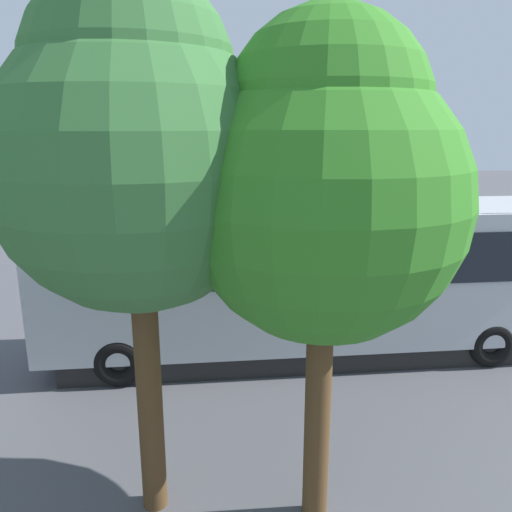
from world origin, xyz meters
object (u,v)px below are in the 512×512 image
tour_bus (302,281)px  parked_motorcycle_silver (434,293)px  spectator_left (331,269)px  tree_right (325,182)px  spectator_centre (298,273)px  spectator_far_right (231,273)px  spectator_right (263,270)px  stunt_motorcycle (201,243)px  traffic_cone (242,257)px  tree_centre (135,148)px  spectator_far_left (362,270)px

tour_bus → parked_motorcycle_silver: 4.79m
spectator_left → tree_right: size_ratio=0.29×
spectator_centre → spectator_far_right: (1.81, -0.05, 0.04)m
spectator_right → spectator_far_right: (0.89, 0.14, -0.02)m
spectator_left → stunt_motorcycle: (3.57, -3.67, -0.00)m
traffic_cone → tree_centre: bearing=79.7°
tree_right → spectator_right: bearing=-92.1°
spectator_right → parked_motorcycle_silver: bearing=170.7°
spectator_centre → tree_centre: 8.68m
parked_motorcycle_silver → stunt_motorcycle: size_ratio=1.08×
tour_bus → parked_motorcycle_silver: (-4.11, -2.17, -1.16)m
spectator_left → spectator_centre: 0.98m
spectator_centre → parked_motorcycle_silver: spectator_centre is taller
tour_bus → spectator_far_left: 3.56m
parked_motorcycle_silver → tree_centre: 10.46m
spectator_far_left → spectator_right: 2.74m
tour_bus → tree_right: 5.59m
tour_bus → spectator_left: size_ratio=6.12×
tree_right → parked_motorcycle_silver: bearing=-124.7°
spectator_far_left → parked_motorcycle_silver: (-1.86, 0.53, -0.57)m
spectator_far_right → parked_motorcycle_silver: size_ratio=0.88×
spectator_far_left → traffic_cone: spectator_far_left is taller
stunt_motorcycle → tree_right: tree_right is taller
spectator_right → tree_right: size_ratio=0.29×
spectator_far_right → parked_motorcycle_silver: spectator_far_right is taller
tree_centre → tree_right: size_ratio=1.07×
spectator_left → parked_motorcycle_silver: (-2.70, 0.70, -0.58)m
spectator_right → tree_right: (0.28, 7.78, 3.22)m
spectator_left → spectator_centre: bearing=8.7°
tree_centre → tree_right: 2.14m
spectator_centre → tree_centre: bearing=65.5°
spectator_right → spectator_centre: bearing=168.0°
spectator_right → parked_motorcycle_silver: spectator_right is taller
spectator_far_left → traffic_cone: bearing=-57.7°
spectator_centre → stunt_motorcycle: 4.62m
spectator_right → stunt_motorcycle: size_ratio=0.95×
spectator_far_right → tree_right: bearing=94.6°
spectator_centre → tree_right: size_ratio=0.28×
spectator_left → spectator_right: (1.89, -0.05, 0.03)m
spectator_left → parked_motorcycle_silver: spectator_left is taller
spectator_far_right → tree_centre: bearing=78.6°
spectator_right → tree_right: 8.42m
spectator_far_left → stunt_motorcycle: (4.41, -3.84, 0.01)m
spectator_centre → spectator_left: bearing=-171.3°
spectator_far_left → traffic_cone: 5.55m
tour_bus → spectator_far_right: bearing=-63.7°
spectator_far_right → stunt_motorcycle: (0.79, -3.76, -0.02)m
tour_bus → parked_motorcycle_silver: bearing=-152.1°
spectator_right → parked_motorcycle_silver: (-4.59, 0.75, -0.60)m
spectator_left → spectator_far_right: bearing=2.0°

